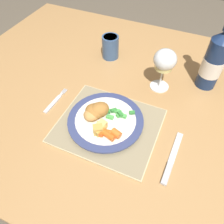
{
  "coord_description": "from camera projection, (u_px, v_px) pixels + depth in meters",
  "views": [
    {
      "loc": [
        0.13,
        -0.56,
        1.33
      ],
      "look_at": [
        -0.06,
        -0.14,
        0.78
      ],
      "focal_mm": 35.0,
      "sensor_mm": 36.0,
      "label": 1
    }
  ],
  "objects": [
    {
      "name": "breaded_croquettes",
      "position": [
        96.0,
        111.0,
        0.71
      ],
      "size": [
        0.09,
        0.1,
        0.05
      ],
      "color": "#A87033",
      "rests_on": "dinner_plate"
    },
    {
      "name": "table_knife",
      "position": [
        171.0,
        162.0,
        0.64
      ],
      "size": [
        0.02,
        0.19,
        0.01
      ],
      "color": "silver",
      "rests_on": "dining_table"
    },
    {
      "name": "drinking_cup",
      "position": [
        110.0,
        46.0,
        0.94
      ],
      "size": [
        0.07,
        0.07,
        0.1
      ],
      "color": "#385684",
      "rests_on": "dining_table"
    },
    {
      "name": "bottle",
      "position": [
        215.0,
        60.0,
        0.78
      ],
      "size": [
        0.08,
        0.08,
        0.31
      ],
      "color": "navy",
      "rests_on": "dining_table"
    },
    {
      "name": "dinner_plate",
      "position": [
        106.0,
        121.0,
        0.72
      ],
      "size": [
        0.25,
        0.25,
        0.02
      ],
      "color": "white",
      "rests_on": "placemat"
    },
    {
      "name": "glazed_carrots",
      "position": [
        108.0,
        133.0,
        0.67
      ],
      "size": [
        0.08,
        0.05,
        0.02
      ],
      "color": "#CC5119",
      "rests_on": "dinner_plate"
    },
    {
      "name": "wine_glass",
      "position": [
        165.0,
        62.0,
        0.76
      ],
      "size": [
        0.08,
        0.08,
        0.16
      ],
      "color": "silver",
      "rests_on": "dining_table"
    },
    {
      "name": "fork",
      "position": [
        54.0,
        102.0,
        0.8
      ],
      "size": [
        0.02,
        0.13,
        0.01
      ],
      "color": "silver",
      "rests_on": "dining_table"
    },
    {
      "name": "green_beans_pile",
      "position": [
        117.0,
        113.0,
        0.72
      ],
      "size": [
        0.1,
        0.06,
        0.02
      ],
      "color": "#4CA84C",
      "rests_on": "dinner_plate"
    },
    {
      "name": "roast_potatoes",
      "position": [
        100.0,
        128.0,
        0.68
      ],
      "size": [
        0.04,
        0.05,
        0.03
      ],
      "color": "#E5BC66",
      "rests_on": "dinner_plate"
    },
    {
      "name": "dining_table",
      "position": [
        140.0,
        110.0,
        0.87
      ],
      "size": [
        1.58,
        1.08,
        0.74
      ],
      "color": "#AD7F4C",
      "rests_on": "ground"
    },
    {
      "name": "ground_plane",
      "position": [
        129.0,
        180.0,
        1.38
      ],
      "size": [
        6.0,
        6.0,
        0.0
      ],
      "primitive_type": "plane",
      "color": "brown"
    },
    {
      "name": "placemat",
      "position": [
        108.0,
        125.0,
        0.73
      ],
      "size": [
        0.33,
        0.28,
        0.01
      ],
      "color": "#CCB789",
      "rests_on": "dining_table"
    }
  ]
}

